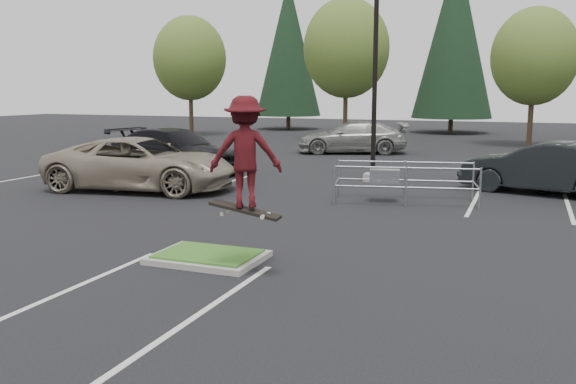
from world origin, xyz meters
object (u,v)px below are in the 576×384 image
at_px(decid_a, 190,61).
at_px(car_r_charc, 544,168).
at_px(decid_c, 534,60).
at_px(car_l_black, 173,150).
at_px(decid_b, 346,51).
at_px(cart_corral, 389,177).
at_px(skateboarder, 245,153).
at_px(conif_a, 288,47).
at_px(conif_b, 455,34).
at_px(light_pole, 375,60).
at_px(car_far_silver, 354,137).
at_px(car_l_tan, 141,164).

xyz_separation_m(decid_a, car_r_charc, (24.51, -18.68, -4.71)).
xyz_separation_m(decid_c, car_l_black, (-13.99, -18.33, -4.34)).
bearing_deg(decid_b, cart_corral, -70.47).
bearing_deg(skateboarder, decid_a, -79.46).
relative_size(conif_a, conif_b, 0.90).
bearing_deg(conif_a, skateboarder, -69.53).
bearing_deg(conif_b, decid_c, -60.68).
xyz_separation_m(decid_b, cart_corral, (8.03, -22.64, -5.27)).
relative_size(decid_a, skateboarder, 4.00).
height_order(decid_a, cart_corral, decid_a).
height_order(light_pole, cart_corral, light_pole).
relative_size(conif_b, skateboarder, 6.51).
bearing_deg(decid_c, decid_b, 176.66).
bearing_deg(skateboarder, decid_b, -98.46).
bearing_deg(decid_b, decid_a, -177.61).
xyz_separation_m(light_pole, decid_c, (5.49, 17.83, 0.69)).
bearing_deg(conif_a, car_far_silver, -58.72).
bearing_deg(decid_b, conif_a, 130.17).
height_order(light_pole, car_l_black, light_pole).
distance_m(conif_b, skateboarder, 41.61).
bearing_deg(skateboarder, cart_corral, -116.90).
height_order(car_l_tan, car_r_charc, car_l_tan).
height_order(light_pole, car_r_charc, light_pole).
bearing_deg(car_r_charc, light_pole, -80.88).
relative_size(light_pole, car_l_tan, 1.54).
xyz_separation_m(conif_a, car_l_black, (6.00, -28.50, -6.18)).
xyz_separation_m(light_pole, decid_a, (-18.51, 18.03, 1.02)).
bearing_deg(light_pole, conif_b, 91.01).
xyz_separation_m(decid_c, cart_corral, (-3.97, -21.94, -4.48)).
relative_size(decid_a, car_l_black, 1.41).
distance_m(car_l_tan, car_far_silver, 15.27).
bearing_deg(decid_b, conif_b, 58.91).
bearing_deg(conif_a, decid_a, -111.91).
bearing_deg(cart_corral, skateboarder, -107.87).
bearing_deg(decid_c, cart_corral, -100.25).
bearing_deg(car_r_charc, conif_a, -129.18).
bearing_deg(conif_b, car_r_charc, -77.43).
xyz_separation_m(conif_a, skateboarder, (15.20, -40.72, -4.77)).
relative_size(decid_b, conif_b, 0.66).
height_order(decid_c, car_l_tan, decid_c).
distance_m(decid_a, decid_c, 24.00).
height_order(conif_b, skateboarder, conif_b).
xyz_separation_m(decid_c, car_r_charc, (0.51, -18.48, -4.38)).
bearing_deg(car_l_tan, cart_corral, -91.94).
relative_size(conif_a, car_r_charc, 2.45).
height_order(cart_corral, skateboarder, skateboarder).
relative_size(decid_b, conif_a, 0.74).
bearing_deg(car_far_silver, cart_corral, 1.03).
relative_size(decid_c, skateboarder, 3.77).
bearing_deg(skateboarder, car_l_tan, -66.53).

